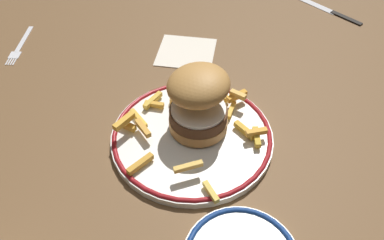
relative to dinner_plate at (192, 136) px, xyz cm
name	(u,v)px	position (x,y,z in cm)	size (l,w,h in cm)	color
ground_plane	(169,133)	(-4.00, 3.34, -2.84)	(117.02, 104.58, 4.00)	brown
dinner_plate	(192,136)	(0.00, 0.00, 0.00)	(26.79, 26.79, 1.60)	white
burger	(198,100)	(1.06, 2.04, 6.21)	(11.07, 11.07, 11.09)	#B37C41
fries_pile	(192,120)	(0.05, 2.11, 1.66)	(24.71, 26.00, 2.95)	gold
fork	(20,46)	(-36.32, 28.13, -0.66)	(2.33, 14.45, 0.36)	silver
knife	(333,12)	(35.38, 39.82, -0.58)	(12.91, 14.60, 0.70)	black
napkin	(186,52)	(-0.46, 24.74, -0.64)	(11.80, 11.38, 0.40)	silver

